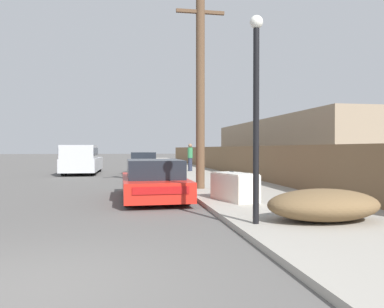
{
  "coord_description": "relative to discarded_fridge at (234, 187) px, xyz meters",
  "views": [
    {
      "loc": [
        1.13,
        -4.41,
        1.6
      ],
      "look_at": [
        3.52,
        9.3,
        1.4
      ],
      "focal_mm": 35.0,
      "sensor_mm": 36.0,
      "label": 1
    }
  ],
  "objects": [
    {
      "name": "building_right_house",
      "position": [
        8.6,
        13.79,
        1.24
      ],
      "size": [
        6.0,
        19.23,
        3.5
      ],
      "primitive_type": "cube",
      "color": "gray",
      "rests_on": "ground"
    },
    {
      "name": "brush_pile",
      "position": [
        0.94,
        -3.23,
        -0.06
      ],
      "size": [
        2.37,
        1.5,
        0.66
      ],
      "color": "brown",
      "rests_on": "sidewalk_curb"
    },
    {
      "name": "pedestrian",
      "position": [
        1.08,
        13.95,
        0.54
      ],
      "size": [
        0.34,
        0.34,
        1.8
      ],
      "color": "#282D42",
      "rests_on": "sidewalk_curb"
    },
    {
      "name": "wooden_fence",
      "position": [
        3.1,
        16.18,
        0.41
      ],
      "size": [
        0.08,
        41.12,
        1.61
      ],
      "primitive_type": "cube",
      "color": "brown",
      "rests_on": "sidewalk_curb"
    },
    {
      "name": "ground_plane",
      "position": [
        -4.15,
        -5.87,
        -0.51
      ],
      "size": [
        220.0,
        220.0,
        0.0
      ],
      "primitive_type": "plane",
      "color": "#595654"
    },
    {
      "name": "sidewalk_curb",
      "position": [
        1.15,
        17.63,
        -0.45
      ],
      "size": [
        4.2,
        63.0,
        0.12
      ],
      "primitive_type": "cube",
      "color": "#9E998E",
      "rests_on": "ground"
    },
    {
      "name": "discarded_fridge",
      "position": [
        0.0,
        0.0,
        0.0
      ],
      "size": [
        1.11,
        1.7,
        0.81
      ],
      "rotation": [
        0.0,
        0.0,
        0.27
      ],
      "color": "silver",
      "rests_on": "sidewalk_curb"
    },
    {
      "name": "car_parked_mid",
      "position": [
        -1.96,
        13.31,
        0.12
      ],
      "size": [
        2.02,
        4.26,
        1.37
      ],
      "rotation": [
        0.0,
        0.0,
        -0.07
      ],
      "color": "gray",
      "rests_on": "ground"
    },
    {
      "name": "street_lamp",
      "position": [
        -0.52,
        -3.26,
        2.02
      ],
      "size": [
        0.26,
        0.26,
        4.09
      ],
      "color": "black",
      "rests_on": "sidewalk_curb"
    },
    {
      "name": "parked_sports_car_red",
      "position": [
        -2.2,
        1.51,
        0.06
      ],
      "size": [
        1.96,
        4.72,
        1.26
      ],
      "rotation": [
        0.0,
        0.0,
        0.02
      ],
      "color": "red",
      "rests_on": "ground"
    },
    {
      "name": "utility_pole",
      "position": [
        -0.34,
        3.31,
        3.33
      ],
      "size": [
        1.8,
        0.32,
        7.25
      ],
      "color": "brown",
      "rests_on": "sidewalk_curb"
    },
    {
      "name": "pickup_truck",
      "position": [
        -5.81,
        13.8,
        0.39
      ],
      "size": [
        2.12,
        5.82,
        1.8
      ],
      "rotation": [
        0.0,
        0.0,
        3.13
      ],
      "color": "silver",
      "rests_on": "ground"
    }
  ]
}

